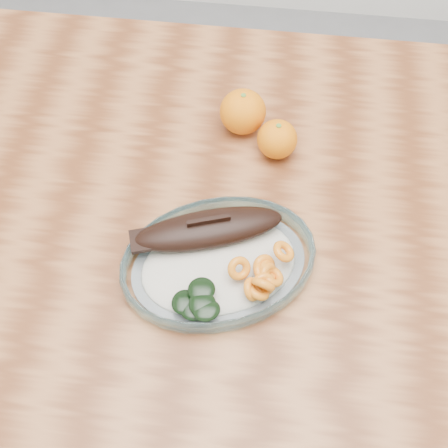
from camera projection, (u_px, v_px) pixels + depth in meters
The scene contains 5 objects.
ground at pixel (214, 362), 1.48m from camera, with size 3.00×3.00×0.00m, color slate.
dining_table at pixel (208, 232), 0.93m from camera, with size 1.20×0.80×0.75m.
plated_meal at pixel (219, 260), 0.77m from camera, with size 0.64×0.64×0.08m.
orange_left at pixel (243, 112), 0.90m from camera, with size 0.07×0.07×0.07m, color #ED6504.
orange_right at pixel (277, 139), 0.87m from camera, with size 0.06×0.06×0.06m, color #ED6504.
Camera 1 is at (0.09, -0.49, 1.44)m, focal length 45.00 mm.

